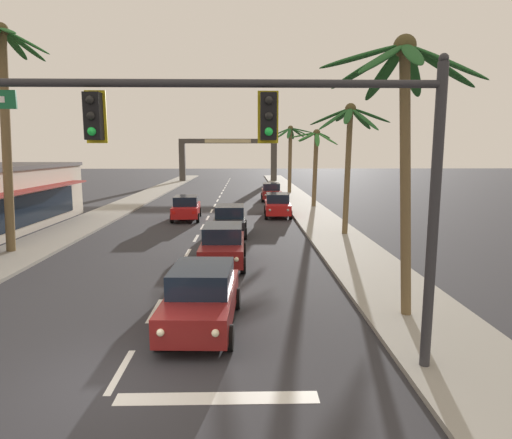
{
  "coord_description": "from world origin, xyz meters",
  "views": [
    {
      "loc": [
        2.78,
        -8.57,
        4.81
      ],
      "look_at": [
        3.16,
        8.0,
        2.2
      ],
      "focal_mm": 30.79,
      "sensor_mm": 36.0,
      "label": 1
    }
  ],
  "objects_px": {
    "traffic_signal_mast": "(272,147)",
    "palm_right_second": "(349,137)",
    "palm_left_second": "(4,101)",
    "palm_right_nearest": "(402,104)",
    "palm_right_third": "(316,151)",
    "sedan_parked_nearest_kerb": "(271,192)",
    "sedan_lead_at_stop_bar": "(202,296)",
    "town_gateway_arch": "(228,154)",
    "sedan_fifth_in_queue": "(230,220)",
    "sedan_parked_mid_kerb": "(277,205)",
    "sedan_oncoming_far": "(186,208)",
    "sedan_third_in_queue": "(223,245)",
    "palm_right_farthest": "(290,146)"
  },
  "relations": [
    {
      "from": "traffic_signal_mast",
      "to": "palm_right_second",
      "type": "bearing_deg",
      "value": 71.52
    },
    {
      "from": "sedan_parked_mid_kerb",
      "to": "palm_right_second",
      "type": "bearing_deg",
      "value": -65.92
    },
    {
      "from": "palm_right_second",
      "to": "palm_left_second",
      "type": "bearing_deg",
      "value": -166.41
    },
    {
      "from": "traffic_signal_mast",
      "to": "sedan_third_in_queue",
      "type": "xyz_separation_m",
      "value": [
        -1.52,
        9.33,
        -4.02
      ]
    },
    {
      "from": "town_gateway_arch",
      "to": "sedan_parked_mid_kerb",
      "type": "bearing_deg",
      "value": -82.15
    },
    {
      "from": "sedan_parked_nearest_kerb",
      "to": "sedan_parked_mid_kerb",
      "type": "xyz_separation_m",
      "value": [
        -0.13,
        -10.4,
        0.0
      ]
    },
    {
      "from": "sedan_oncoming_far",
      "to": "sedan_parked_nearest_kerb",
      "type": "bearing_deg",
      "value": 60.6
    },
    {
      "from": "palm_right_third",
      "to": "traffic_signal_mast",
      "type": "bearing_deg",
      "value": -100.77
    },
    {
      "from": "sedan_parked_nearest_kerb",
      "to": "palm_right_second",
      "type": "height_order",
      "value": "palm_right_second"
    },
    {
      "from": "sedan_oncoming_far",
      "to": "palm_right_farthest",
      "type": "distance_m",
      "value": 21.18
    },
    {
      "from": "traffic_signal_mast",
      "to": "sedan_third_in_queue",
      "type": "bearing_deg",
      "value": 99.22
    },
    {
      "from": "sedan_lead_at_stop_bar",
      "to": "palm_right_nearest",
      "type": "xyz_separation_m",
      "value": [
        5.44,
        0.46,
        5.2
      ]
    },
    {
      "from": "town_gateway_arch",
      "to": "sedan_fifth_in_queue",
      "type": "bearing_deg",
      "value": -87.6
    },
    {
      "from": "traffic_signal_mast",
      "to": "sedan_lead_at_stop_bar",
      "type": "relative_size",
      "value": 2.37
    },
    {
      "from": "palm_left_second",
      "to": "palm_right_nearest",
      "type": "height_order",
      "value": "palm_left_second"
    },
    {
      "from": "sedan_third_in_queue",
      "to": "sedan_oncoming_far",
      "type": "xyz_separation_m",
      "value": [
        -3.21,
        12.34,
        0.0
      ]
    },
    {
      "from": "palm_right_nearest",
      "to": "palm_right_second",
      "type": "xyz_separation_m",
      "value": [
        1.48,
        12.4,
        -0.5
      ]
    },
    {
      "from": "palm_right_nearest",
      "to": "palm_right_second",
      "type": "bearing_deg",
      "value": 83.2
    },
    {
      "from": "traffic_signal_mast",
      "to": "palm_right_third",
      "type": "xyz_separation_m",
      "value": [
        5.31,
        27.91,
        -0.08
      ]
    },
    {
      "from": "sedan_lead_at_stop_bar",
      "to": "sedan_third_in_queue",
      "type": "xyz_separation_m",
      "value": [
        0.23,
        6.71,
        0.0
      ]
    },
    {
      "from": "sedan_fifth_in_queue",
      "to": "town_gateway_arch",
      "type": "relative_size",
      "value": 0.29
    },
    {
      "from": "sedan_parked_mid_kerb",
      "to": "palm_right_third",
      "type": "xyz_separation_m",
      "value": [
        3.52,
        4.84,
        3.94
      ]
    },
    {
      "from": "palm_right_third",
      "to": "sedan_oncoming_far",
      "type": "bearing_deg",
      "value": -148.16
    },
    {
      "from": "sedan_fifth_in_queue",
      "to": "sedan_parked_mid_kerb",
      "type": "bearing_deg",
      "value": 65.15
    },
    {
      "from": "sedan_parked_mid_kerb",
      "to": "palm_right_farthest",
      "type": "xyz_separation_m",
      "value": [
        2.63,
        17.18,
        4.47
      ]
    },
    {
      "from": "sedan_parked_mid_kerb",
      "to": "palm_right_nearest",
      "type": "bearing_deg",
      "value": -84.54
    },
    {
      "from": "sedan_fifth_in_queue",
      "to": "town_gateway_arch",
      "type": "distance_m",
      "value": 44.09
    },
    {
      "from": "traffic_signal_mast",
      "to": "sedan_third_in_queue",
      "type": "height_order",
      "value": "traffic_signal_mast"
    },
    {
      "from": "sedan_fifth_in_queue",
      "to": "palm_left_second",
      "type": "bearing_deg",
      "value": -155.24
    },
    {
      "from": "town_gateway_arch",
      "to": "palm_right_second",
      "type": "bearing_deg",
      "value": -79.21
    },
    {
      "from": "sedan_oncoming_far",
      "to": "palm_right_third",
      "type": "bearing_deg",
      "value": 31.84
    },
    {
      "from": "palm_right_second",
      "to": "sedan_lead_at_stop_bar",
      "type": "bearing_deg",
      "value": -118.28
    },
    {
      "from": "sedan_third_in_queue",
      "to": "sedan_parked_nearest_kerb",
      "type": "height_order",
      "value": "same"
    },
    {
      "from": "palm_right_third",
      "to": "sedan_parked_nearest_kerb",
      "type": "bearing_deg",
      "value": 121.42
    },
    {
      "from": "palm_right_nearest",
      "to": "sedan_parked_mid_kerb",
      "type": "bearing_deg",
      "value": 95.46
    },
    {
      "from": "sedan_oncoming_far",
      "to": "palm_right_farthest",
      "type": "xyz_separation_m",
      "value": [
        9.14,
        18.57,
        4.47
      ]
    },
    {
      "from": "sedan_parked_nearest_kerb",
      "to": "town_gateway_arch",
      "type": "distance_m",
      "value": 27.23
    },
    {
      "from": "sedan_oncoming_far",
      "to": "palm_right_second",
      "type": "xyz_separation_m",
      "value": [
        9.9,
        -6.19,
        4.69
      ]
    },
    {
      "from": "palm_right_nearest",
      "to": "palm_right_third",
      "type": "height_order",
      "value": "palm_right_nearest"
    },
    {
      "from": "sedan_parked_mid_kerb",
      "to": "palm_right_third",
      "type": "height_order",
      "value": "palm_right_third"
    },
    {
      "from": "sedan_lead_at_stop_bar",
      "to": "sedan_oncoming_far",
      "type": "height_order",
      "value": "same"
    },
    {
      "from": "traffic_signal_mast",
      "to": "sedan_parked_mid_kerb",
      "type": "distance_m",
      "value": 23.48
    },
    {
      "from": "palm_right_nearest",
      "to": "town_gateway_arch",
      "type": "distance_m",
      "value": 57.33
    },
    {
      "from": "palm_left_second",
      "to": "palm_right_third",
      "type": "bearing_deg",
      "value": 44.62
    },
    {
      "from": "traffic_signal_mast",
      "to": "palm_left_second",
      "type": "height_order",
      "value": "palm_left_second"
    },
    {
      "from": "sedan_oncoming_far",
      "to": "palm_right_third",
      "type": "relative_size",
      "value": 0.69
    },
    {
      "from": "palm_left_second",
      "to": "palm_right_farthest",
      "type": "relative_size",
      "value": 1.37
    },
    {
      "from": "sedan_third_in_queue",
      "to": "sedan_parked_nearest_kerb",
      "type": "xyz_separation_m",
      "value": [
        3.43,
        24.13,
        0.0
      ]
    },
    {
      "from": "sedan_parked_mid_kerb",
      "to": "town_gateway_arch",
      "type": "bearing_deg",
      "value": 97.85
    },
    {
      "from": "palm_right_nearest",
      "to": "palm_right_farthest",
      "type": "bearing_deg",
      "value": 88.89
    }
  ]
}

